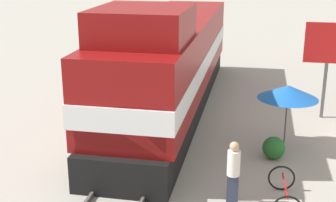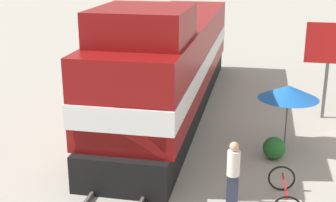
# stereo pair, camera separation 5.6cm
# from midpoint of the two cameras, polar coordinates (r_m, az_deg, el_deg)

# --- Properties ---
(ground_plane) EXTENTS (120.00, 120.00, 0.00)m
(ground_plane) POSITION_cam_midpoint_polar(r_m,az_deg,el_deg) (14.99, -3.69, -7.60)
(ground_plane) COLOR gray
(rail_near) EXTENTS (0.08, 39.66, 0.15)m
(rail_near) POSITION_cam_midpoint_polar(r_m,az_deg,el_deg) (15.14, -6.34, -7.09)
(rail_near) COLOR #4C4742
(rail_near) RESTS_ON ground_plane
(rail_far) EXTENTS (0.08, 39.66, 0.15)m
(rail_far) POSITION_cam_midpoint_polar(r_m,az_deg,el_deg) (14.80, -0.99, -7.58)
(rail_far) COLOR #4C4742
(rail_far) RESTS_ON ground_plane
(locomotive) EXTENTS (3.05, 15.50, 4.81)m
(locomotive) POSITION_cam_midpoint_polar(r_m,az_deg,el_deg) (18.94, 0.05, 4.48)
(locomotive) COLOR black
(locomotive) RESTS_ON ground_plane
(vendor_umbrella) EXTENTS (2.01, 2.01, 2.21)m
(vendor_umbrella) POSITION_cam_midpoint_polar(r_m,az_deg,el_deg) (15.95, 14.33, 1.07)
(vendor_umbrella) COLOR #4C4C4C
(vendor_umbrella) RESTS_ON ground_plane
(billboard_sign) EXTENTS (1.83, 0.12, 3.83)m
(billboard_sign) POSITION_cam_midpoint_polar(r_m,az_deg,el_deg) (19.21, 18.87, 6.01)
(billboard_sign) COLOR #595959
(billboard_sign) RESTS_ON ground_plane
(shrub_cluster) EXTENTS (0.73, 0.73, 0.73)m
(shrub_cluster) POSITION_cam_midpoint_polar(r_m,az_deg,el_deg) (15.54, 12.66, -5.59)
(shrub_cluster) COLOR #236028
(shrub_cluster) RESTS_ON ground_plane
(person_bystander) EXTENTS (0.34, 0.34, 1.80)m
(person_bystander) POSITION_cam_midpoint_polar(r_m,az_deg,el_deg) (12.40, 7.84, -8.43)
(person_bystander) COLOR #2D3347
(person_bystander) RESTS_ON ground_plane
(bicycle) EXTENTS (0.84, 1.76, 0.75)m
(bicycle) POSITION_cam_midpoint_polar(r_m,az_deg,el_deg) (12.87, 13.87, -10.76)
(bicycle) COLOR black
(bicycle) RESTS_ON ground_plane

